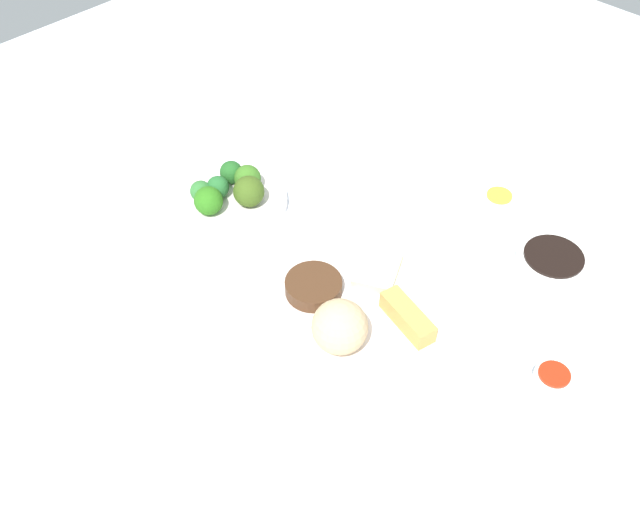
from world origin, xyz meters
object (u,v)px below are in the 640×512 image
Objects in this scene: sauce_ramekin_sweet_and_sour at (552,380)px; broccoli_plate at (230,202)px; main_plate at (359,311)px; soy_sauce_bowl at (551,265)px; sauce_ramekin_hot_mustard at (498,201)px.

broccoli_plate is at bearing -173.59° from sauce_ramekin_sweet_and_sour.
main_plate is 1.44× the size of broccoli_plate.
main_plate is at bearing -119.89° from soy_sauce_bowl.
sauce_ramekin_sweet_and_sour is at bearing -58.00° from soy_sauce_bowl.
main_plate is 5.41× the size of sauce_ramekin_sweet_and_sour.
broccoli_plate is 0.53m from soy_sauce_bowl.
sauce_ramekin_sweet_and_sour is at bearing 18.61° from main_plate.
soy_sauce_bowl is 2.14× the size of sauce_ramekin_hot_mustard.
sauce_ramekin_sweet_and_sour reaches higher than broccoli_plate.
main_plate is at bearing -91.74° from sauce_ramekin_hot_mustard.
broccoli_plate is at bearing 175.65° from main_plate.
soy_sauce_bowl is at bearing 27.42° from broccoli_plate.
sauce_ramekin_hot_mustard reaches higher than broccoli_plate.
main_plate reaches higher than broccoli_plate.
broccoli_plate is 3.76× the size of sauce_ramekin_sweet_and_sour.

